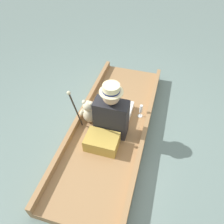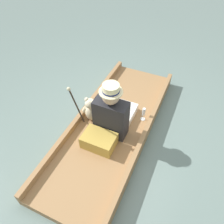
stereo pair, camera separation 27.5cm
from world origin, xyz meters
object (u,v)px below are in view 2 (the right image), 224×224
Objects in this scene: seated_person at (113,113)px; walking_cane at (76,104)px; wine_glass at (144,113)px; teddy_bear at (91,110)px.

seated_person is 0.50m from walking_cane.
walking_cane is at bearing -145.71° from wine_glass.
wine_glass is (0.32, 0.32, -0.16)m from seated_person.
teddy_bear is 0.36m from walking_cane.
seated_person is 0.48m from wine_glass.
seated_person is at bearing -135.00° from wine_glass.
walking_cane reaches higher than teddy_bear.
walking_cane is (-0.75, -0.51, 0.33)m from wine_glass.
teddy_bear is at bearing 171.31° from seated_person.
walking_cane is at bearing -110.97° from teddy_bear.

